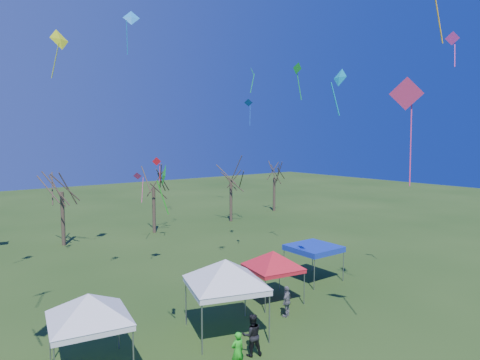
# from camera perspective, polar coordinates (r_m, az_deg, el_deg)

# --- Properties ---
(ground) EXTENTS (140.00, 140.00, 0.00)m
(ground) POSITION_cam_1_polar(r_m,az_deg,el_deg) (20.60, 5.09, -20.96)
(ground) COLOR #224215
(ground) RESTS_ON ground
(tree_2) EXTENTS (3.71, 3.71, 8.18)m
(tree_2) POSITION_cam_1_polar(r_m,az_deg,el_deg) (39.25, -22.76, 0.93)
(tree_2) COLOR #3D2D21
(tree_2) RESTS_ON ground
(tree_3) EXTENTS (3.59, 3.59, 7.91)m
(tree_3) POSITION_cam_1_polar(r_m,az_deg,el_deg) (41.95, -11.50, 1.24)
(tree_3) COLOR #3D2D21
(tree_3) RESTS_ON ground
(tree_4) EXTENTS (3.58, 3.58, 7.89)m
(tree_4) POSITION_cam_1_polar(r_m,az_deg,el_deg) (46.82, -1.22, 1.77)
(tree_4) COLOR #3D2D21
(tree_4) RESTS_ON ground
(tree_5) EXTENTS (3.39, 3.39, 7.46)m
(tree_5) POSITION_cam_1_polar(r_m,az_deg,el_deg) (53.77, 4.61, 1.91)
(tree_5) COLOR #3D2D21
(tree_5) RESTS_ON ground
(tent_white_west) EXTENTS (4.10, 4.10, 3.68)m
(tent_white_west) POSITION_cam_1_polar(r_m,az_deg,el_deg) (18.24, -19.57, -14.72)
(tent_white_west) COLOR gray
(tent_white_west) RESTS_ON ground
(tent_white_mid) EXTENTS (4.48, 4.48, 4.16)m
(tent_white_mid) POSITION_cam_1_polar(r_m,az_deg,el_deg) (20.25, -1.94, -11.18)
(tent_white_mid) COLOR gray
(tent_white_mid) RESTS_ON ground
(tent_red) EXTENTS (3.74, 3.74, 3.35)m
(tent_red) POSITION_cam_1_polar(r_m,az_deg,el_deg) (24.41, 4.44, -9.85)
(tent_red) COLOR gray
(tent_red) RESTS_ON ground
(tent_blue) EXTENTS (2.94, 2.94, 2.27)m
(tent_blue) POSITION_cam_1_polar(r_m,az_deg,el_deg) (28.41, 9.79, -8.98)
(tent_blue) COLOR gray
(tent_blue) RESTS_ON ground
(person_grey) EXTENTS (1.03, 0.74, 1.62)m
(person_grey) POSITION_cam_1_polar(r_m,az_deg,el_deg) (23.05, 6.27, -15.78)
(person_grey) COLOR slate
(person_grey) RESTS_ON ground
(person_green) EXTENTS (0.61, 0.43, 1.59)m
(person_green) POSITION_cam_1_polar(r_m,az_deg,el_deg) (18.23, -0.33, -21.86)
(person_green) COLOR green
(person_green) RESTS_ON ground
(person_dark) EXTENTS (1.07, 0.97, 1.81)m
(person_dark) POSITION_cam_1_polar(r_m,az_deg,el_deg) (19.26, 1.61, -19.92)
(person_dark) COLOR black
(person_dark) RESTS_ON ground
(kite_22) EXTENTS (1.01, 0.98, 2.60)m
(kite_22) POSITION_cam_1_polar(r_m,az_deg,el_deg) (37.45, -13.45, 0.38)
(kite_22) COLOR #E3327D
(kite_22) RESTS_ON ground
(kite_9) EXTENTS (0.66, 0.76, 1.88)m
(kite_9) POSITION_cam_1_polar(r_m,az_deg,el_deg) (26.35, 26.47, 16.44)
(kite_9) COLOR #E733A1
(kite_9) RESTS_ON ground
(kite_5) EXTENTS (1.06, 1.26, 4.24)m
(kite_5) POSITION_cam_1_polar(r_m,az_deg,el_deg) (18.11, 21.31, 10.51)
(kite_5) COLOR #E23268
(kite_5) RESTS_ON ground
(kite_1) EXTENTS (0.57, 0.92, 2.06)m
(kite_1) POSITION_cam_1_polar(r_m,az_deg,el_deg) (17.01, -10.23, 0.53)
(kite_1) COLOR #189F19
(kite_1) RESTS_ON ground
(kite_24) EXTENTS (0.94, 0.73, 2.24)m
(kite_24) POSITION_cam_1_polar(r_m,az_deg,el_deg) (24.02, -14.33, 20.14)
(kite_24) COLOR #1688EC
(kite_24) RESTS_ON ground
(kite_27) EXTENTS (0.58, 0.90, 2.15)m
(kite_27) POSITION_cam_1_polar(r_m,az_deg,el_deg) (20.72, 13.11, 13.06)
(kite_27) COLOR #0DB1D1
(kite_27) RESTS_ON ground
(kite_17) EXTENTS (0.88, 0.53, 2.71)m
(kite_17) POSITION_cam_1_polar(r_m,az_deg,el_deg) (32.11, 7.62, 14.44)
(kite_17) COLOR green
(kite_17) RESTS_ON ground
(kite_18) EXTENTS (0.67, 0.69, 1.70)m
(kite_18) POSITION_cam_1_polar(r_m,az_deg,el_deg) (28.79, 1.67, 14.13)
(kite_18) COLOR green
(kite_18) RESTS_ON ground
(kite_11) EXTENTS (1.62, 1.18, 3.30)m
(kite_11) POSITION_cam_1_polar(r_m,az_deg,el_deg) (32.28, -22.92, 16.88)
(kite_11) COLOR #DDF619
(kite_11) RESTS_ON ground
(kite_12) EXTENTS (0.97, 0.96, 2.61)m
(kite_12) POSITION_cam_1_polar(r_m,az_deg,el_deg) (42.15, 1.14, 10.20)
(kite_12) COLOR blue
(kite_12) RESTS_ON ground
(kite_19) EXTENTS (0.77, 0.64, 2.05)m
(kite_19) POSITION_cam_1_polar(r_m,az_deg,el_deg) (36.82, -11.03, 2.37)
(kite_19) COLOR red
(kite_19) RESTS_ON ground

